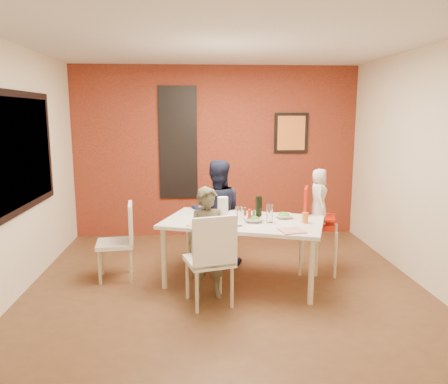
{
  "coord_description": "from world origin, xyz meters",
  "views": [
    {
      "loc": [
        -0.33,
        -4.72,
        1.96
      ],
      "look_at": [
        0.0,
        0.3,
        1.05
      ],
      "focal_mm": 35.0,
      "sensor_mm": 36.0,
      "label": 1
    }
  ],
  "objects": [
    {
      "name": "salad_bowl_a",
      "position": [
        0.32,
        0.06,
        0.77
      ],
      "size": [
        0.22,
        0.22,
        0.05
      ],
      "primitive_type": "imported",
      "rotation": [
        0.0,
        0.0,
        -0.01
      ],
      "color": "silver",
      "rests_on": "dining_table"
    },
    {
      "name": "wall_left",
      "position": [
        -2.25,
        0.0,
        1.35
      ],
      "size": [
        0.02,
        4.5,
        2.7
      ],
      "primitive_type": "cube",
      "color": "#F1E7C8",
      "rests_on": "ground"
    },
    {
      "name": "sippy_cup",
      "position": [
        0.89,
        -0.03,
        0.8
      ],
      "size": [
        0.07,
        0.07,
        0.12
      ],
      "primitive_type": "cylinder",
      "color": "orange",
      "rests_on": "dining_table"
    },
    {
      "name": "art_print_frame",
      "position": [
        1.2,
        2.21,
        1.65
      ],
      "size": [
        0.54,
        0.03,
        0.64
      ],
      "primitive_type": "cube",
      "color": "black",
      "rests_on": "wall_back"
    },
    {
      "name": "picture_window_pane",
      "position": [
        -2.21,
        0.2,
        1.55
      ],
      "size": [
        0.02,
        1.55,
        1.15
      ],
      "primitive_type": "cube",
      "color": "black",
      "rests_on": "wall_left"
    },
    {
      "name": "toddler",
      "position": [
        1.17,
        0.43,
        0.96
      ],
      "size": [
        0.27,
        0.36,
        0.67
      ],
      "primitive_type": "imported",
      "rotation": [
        0.0,
        0.0,
        1.4
      ],
      "color": "beige",
      "rests_on": "high_chair"
    },
    {
      "name": "ceiling",
      "position": [
        0.0,
        0.0,
        2.7
      ],
      "size": [
        4.5,
        4.5,
        0.02
      ],
      "primitive_type": "cube",
      "color": "silver",
      "rests_on": "wall_back"
    },
    {
      "name": "plate_far_left",
      "position": [
        -0.2,
        0.64,
        0.75
      ],
      "size": [
        0.26,
        0.26,
        0.01
      ],
      "primitive_type": "cube",
      "rotation": [
        0.0,
        0.0,
        -0.36
      ],
      "color": "silver",
      "rests_on": "dining_table"
    },
    {
      "name": "chair_near",
      "position": [
        -0.18,
        -0.51,
        0.54
      ],
      "size": [
        0.56,
        0.56,
        0.97
      ],
      "rotation": [
        0.0,
        0.0,
        3.41
      ],
      "color": "white",
      "rests_on": "ground"
    },
    {
      "name": "wall_right",
      "position": [
        2.25,
        0.0,
        1.35
      ],
      "size": [
        0.02,
        4.5,
        2.7
      ],
      "primitive_type": "cube",
      "color": "#F1E7C8",
      "rests_on": "ground"
    },
    {
      "name": "child_far",
      "position": [
        -0.06,
        0.78,
        0.69
      ],
      "size": [
        0.68,
        0.54,
        1.38
      ],
      "primitive_type": "imported",
      "rotation": [
        0.0,
        0.0,
        3.12
      ],
      "color": "black",
      "rests_on": "ground"
    },
    {
      "name": "brick_accent_wall",
      "position": [
        0.0,
        2.23,
        1.35
      ],
      "size": [
        4.5,
        0.02,
        2.7
      ],
      "primitive_type": "cube",
      "color": "maroon",
      "rests_on": "ground"
    },
    {
      "name": "plate_far_mid",
      "position": [
        0.41,
        0.47,
        0.75
      ],
      "size": [
        0.24,
        0.24,
        0.01
      ],
      "primitive_type": "cube",
      "rotation": [
        0.0,
        0.0,
        0.24
      ],
      "color": "white",
      "rests_on": "dining_table"
    },
    {
      "name": "plate_near_right",
      "position": [
        0.67,
        -0.37,
        0.75
      ],
      "size": [
        0.28,
        0.28,
        0.01
      ],
      "primitive_type": "cube",
      "rotation": [
        0.0,
        0.0,
        0.21
      ],
      "color": "silver",
      "rests_on": "dining_table"
    },
    {
      "name": "high_chair",
      "position": [
        1.15,
        0.45,
        0.64
      ],
      "size": [
        0.55,
        0.55,
        1.06
      ],
      "rotation": [
        0.0,
        0.0,
        1.27
      ],
      "color": "red",
      "rests_on": "ground"
    },
    {
      "name": "glassblock_surround",
      "position": [
        -0.6,
        2.21,
        1.5
      ],
      "size": [
        0.6,
        0.03,
        1.76
      ],
      "primitive_type": "cube",
      "color": "black",
      "rests_on": "wall_back"
    },
    {
      "name": "paper_towel_roll",
      "position": [
        -0.02,
        0.17,
        0.88
      ],
      "size": [
        0.12,
        0.12,
        0.27
      ],
      "primitive_type": "cylinder",
      "color": "white",
      "rests_on": "dining_table"
    },
    {
      "name": "glassblock_strip",
      "position": [
        -0.6,
        2.21,
        1.5
      ],
      "size": [
        0.55,
        0.03,
        1.7
      ],
      "primitive_type": "cube",
      "color": "#B3BCC3",
      "rests_on": "wall_back"
    },
    {
      "name": "ground",
      "position": [
        0.0,
        0.0,
        0.0
      ],
      "size": [
        4.5,
        4.5,
        0.0
      ],
      "primitive_type": "plane",
      "color": "brown",
      "rests_on": "ground"
    },
    {
      "name": "wine_glass_b",
      "position": [
        0.5,
        0.02,
        0.85
      ],
      "size": [
        0.07,
        0.07,
        0.21
      ],
      "primitive_type": "cylinder",
      "color": "white",
      "rests_on": "dining_table"
    },
    {
      "name": "wall_back",
      "position": [
        0.0,
        2.25,
        1.35
      ],
      "size": [
        4.5,
        0.02,
        2.7
      ],
      "primitive_type": "cube",
      "color": "#F1E7C8",
      "rests_on": "ground"
    },
    {
      "name": "picture_window_frame",
      "position": [
        -2.22,
        0.2,
        1.55
      ],
      "size": [
        0.05,
        1.7,
        1.3
      ],
      "primitive_type": "cube",
      "color": "black",
      "rests_on": "wall_left"
    },
    {
      "name": "condiment_red",
      "position": [
        0.27,
        0.04,
        0.82
      ],
      "size": [
        0.04,
        0.04,
        0.15
      ],
      "primitive_type": "cylinder",
      "color": "red",
      "rests_on": "dining_table"
    },
    {
      "name": "plate_near_left",
      "position": [
        -0.31,
        -0.01,
        0.75
      ],
      "size": [
        0.26,
        0.26,
        0.01
      ],
      "primitive_type": "cube",
      "rotation": [
        0.0,
        0.0,
        -0.23
      ],
      "color": "white",
      "rests_on": "dining_table"
    },
    {
      "name": "child_near",
      "position": [
        -0.2,
        -0.27,
        0.6
      ],
      "size": [
        0.47,
        0.34,
        1.2
      ],
      "primitive_type": "imported",
      "rotation": [
        0.0,
        0.0,
        0.12
      ],
      "color": "brown",
      "rests_on": "ground"
    },
    {
      "name": "chair_far",
      "position": [
        -0.07,
        1.02,
        0.53
      ],
      "size": [
        0.47,
        0.47,
        0.94
      ],
      "rotation": [
        0.0,
        0.0,
        0.07
      ],
      "color": "silver",
      "rests_on": "ground"
    },
    {
      "name": "condiment_brown",
      "position": [
        0.24,
        0.18,
        0.82
      ],
      "size": [
        0.04,
        0.04,
        0.14
      ],
      "primitive_type": "cylinder",
      "color": "brown",
      "rests_on": "dining_table"
    },
    {
      "name": "wine_bottle",
      "position": [
        0.39,
        0.14,
        0.88
      ],
      "size": [
        0.07,
        0.07,
        0.28
      ],
      "primitive_type": "cylinder",
      "color": "black",
      "rests_on": "dining_table"
    },
    {
      "name": "chair_left",
      "position": [
        -1.22,
        0.35,
        0.51
      ],
      "size": [
        0.47,
        0.47,
        0.91
      ],
      "rotation": [
        0.0,
        0.0,
        4.84
      ],
      "color": "silver",
      "rests_on": "ground"
    },
    {
      "name": "art_print_canvas",
      "position": [
        1.2,
        2.19,
        1.65
      ],
      "size": [
        0.44,
        0.01,
        0.54
      ],
      "primitive_type": "cube",
      "color": "#F59836",
      "rests_on": "wall_back"
    },
    {
      "name": "wine_glass_a",
      "position": [
        0.14,
        -0.1,
        0.85
      ],
      "size": [
        0.08,
        0.08,
        0.21
      ],
      "primitive_type": "cylinder",
      "color": "white",
      "rests_on": "dining_table"
    },
    {
      "name": "wall_front",
      "position": [
        0.0,
        -2.25,
        1.35
      ],
      "size": [
        4.5,
        0.02,
        2.7
      ],
      "primitive_type": "cube",
      "color": "#F1E7C8",
      "rests_on": "ground"
    },
    {
      "name": "condiment_green",
      "position": [
        0.32,
        0.07,
        0.81
      ],
      "size": [
        0.03,
        0.03,
        0.13
      ],
      "primitive_type": "cylinder",
      "color": "#2D7627",
      "rests_on": "dining_table"
    },
    {
      "name": "dining_table",
      "position": [
        0.21,
        0.14,
        0.68
      ],
      "size": [
        2.01,
        1.52,
        0.75
      ],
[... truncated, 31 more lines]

